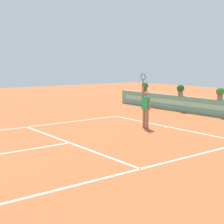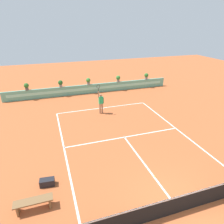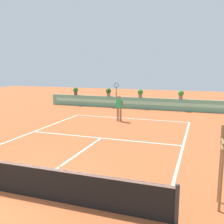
% 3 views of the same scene
% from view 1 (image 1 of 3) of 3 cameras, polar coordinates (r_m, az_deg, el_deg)
% --- Properties ---
extents(ground_plane, '(60.00, 60.00, 0.00)m').
position_cam_1_polar(ground_plane, '(13.11, -8.67, -5.41)').
color(ground_plane, '#B2562D').
extents(court_lines, '(8.32, 11.94, 0.01)m').
position_cam_1_polar(court_lines, '(13.45, -5.98, -4.99)').
color(court_lines, white).
rests_on(court_lines, ground).
extents(back_wall_barrier, '(18.00, 0.21, 1.00)m').
position_cam_1_polar(back_wall_barrier, '(20.06, 18.32, 0.47)').
color(back_wall_barrier, '#60A88E').
rests_on(back_wall_barrier, ground).
extents(tennis_player, '(0.62, 0.25, 2.58)m').
position_cam_1_polar(tennis_player, '(16.05, 5.70, 0.97)').
color(tennis_player, '#9E7051').
rests_on(tennis_player, ground).
extents(potted_plant_left, '(0.48, 0.48, 0.72)m').
position_cam_1_polar(potted_plant_left, '(21.94, 11.47, 3.76)').
color(potted_plant_left, gray).
rests_on(potted_plant_left, back_wall_barrier).
extents(potted_plant_centre, '(0.48, 0.48, 0.72)m').
position_cam_1_polar(potted_plant_centre, '(20.13, 17.77, 3.13)').
color(potted_plant_centre, gray).
rests_on(potted_plant_centre, back_wall_barrier).
extents(potted_plant_far_left, '(0.48, 0.48, 0.72)m').
position_cam_1_polar(potted_plant_far_left, '(24.25, 5.58, 4.30)').
color(potted_plant_far_left, '#514C47').
rests_on(potted_plant_far_left, back_wall_barrier).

